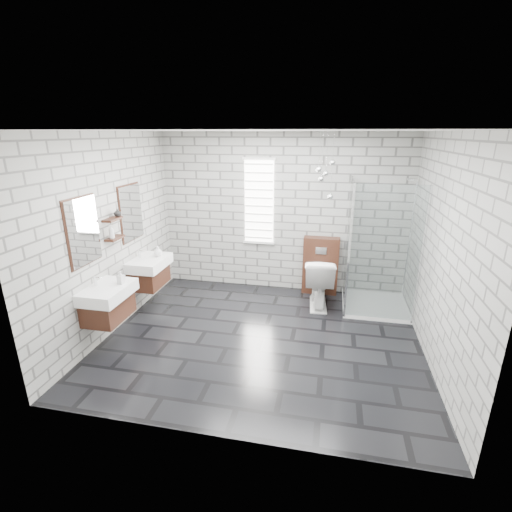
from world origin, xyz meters
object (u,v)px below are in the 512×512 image
(vanity_left, at_px, (105,293))
(toilet, at_px, (319,281))
(shower_enclosure, at_px, (371,280))
(vanity_right, at_px, (147,264))
(cistern_panel, at_px, (320,266))

(vanity_left, relative_size, toilet, 1.90)
(shower_enclosure, bearing_deg, toilet, 179.56)
(vanity_right, bearing_deg, toilet, 14.38)
(vanity_left, distance_m, vanity_right, 1.12)
(toilet, bearing_deg, vanity_right, 10.39)
(vanity_right, distance_m, shower_enclosure, 3.48)
(vanity_left, xyz_separation_m, cistern_panel, (2.60, 2.30, -0.26))
(shower_enclosure, bearing_deg, vanity_right, -169.01)
(vanity_left, distance_m, cistern_panel, 3.48)
(cistern_panel, xyz_separation_m, toilet, (0.00, -0.51, -0.09))
(vanity_right, bearing_deg, shower_enclosure, 10.99)
(vanity_right, relative_size, cistern_panel, 1.57)
(shower_enclosure, distance_m, toilet, 0.81)
(vanity_left, xyz_separation_m, shower_enclosure, (3.41, 1.78, -0.25))
(toilet, bearing_deg, cistern_panel, -93.99)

